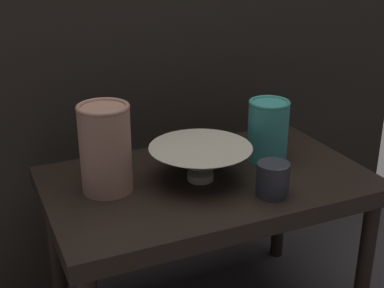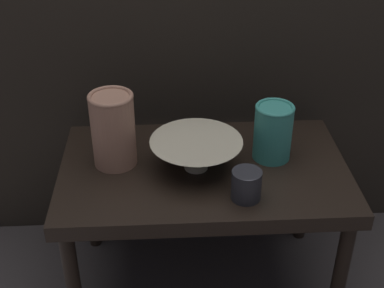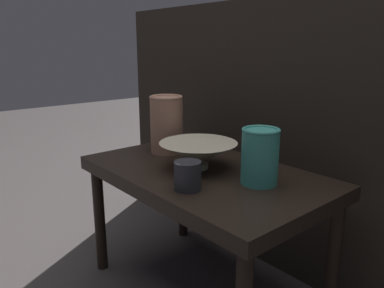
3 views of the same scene
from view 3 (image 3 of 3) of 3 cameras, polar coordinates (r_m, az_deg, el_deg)
The scene contains 6 objects.
table at distance 1.10m, azimuth 1.85°, elevation -6.21°, with size 0.72×0.43×0.40m.
couch_backdrop at distance 1.47m, azimuth 17.28°, elevation 2.27°, with size 1.55×0.50×0.90m.
bowl at distance 1.08m, azimuth 0.96°, elevation -1.38°, with size 0.23×0.23×0.08m.
vase_textured_left at distance 1.24m, azimuth -3.90°, elevation 3.14°, with size 0.11×0.11×0.19m.
vase_colorful_right at distance 0.97m, azimuth 10.31°, elevation -1.72°, with size 0.10×0.10×0.15m.
cup at distance 0.93m, azimuth -0.67°, elevation -4.81°, with size 0.07×0.07×0.07m.
Camera 3 is at (0.76, -0.69, 0.75)m, focal length 35.00 mm.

